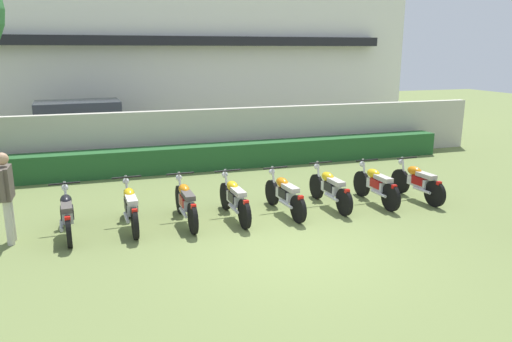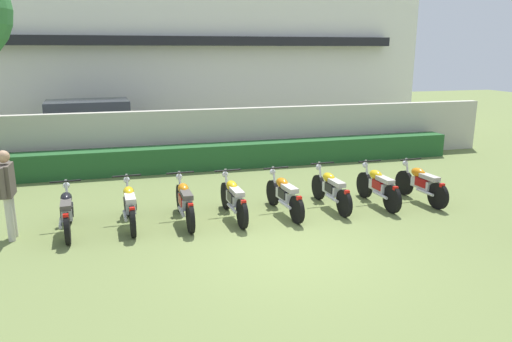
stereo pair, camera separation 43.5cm
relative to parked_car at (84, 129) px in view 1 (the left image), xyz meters
name	(u,v)px [view 1 (the left image)]	position (x,y,z in m)	size (l,w,h in m)	color
ground	(294,248)	(3.77, -9.62, -0.94)	(60.00, 60.00, 0.00)	olive
building	(170,47)	(3.77, 5.41, 2.76)	(20.39, 6.50, 7.38)	white
compound_wall	(208,137)	(3.77, -2.41, -0.06)	(19.37, 0.30, 1.75)	#BCB7A8
hedge_row	(214,157)	(3.77, -3.11, -0.56)	(15.50, 0.70, 0.75)	#235628
parked_car	(84,129)	(0.00, 0.00, 0.00)	(4.61, 2.30, 1.89)	black
motorcycle_in_row_0	(67,214)	(-0.19, -7.66, -0.49)	(0.60, 1.86, 0.96)	black
motorcycle_in_row_1	(130,206)	(1.01, -7.59, -0.48)	(0.60, 1.92, 0.97)	black
motorcycle_in_row_2	(186,202)	(2.13, -7.66, -0.48)	(0.60, 1.95, 0.97)	black
motorcycle_in_row_3	(234,198)	(3.17, -7.70, -0.48)	(0.60, 1.94, 0.97)	black
motorcycle_in_row_4	(285,194)	(4.32, -7.72, -0.49)	(0.60, 1.91, 0.96)	black
motorcycle_in_row_5	(330,188)	(5.49, -7.59, -0.49)	(0.60, 1.94, 0.96)	black
motorcycle_in_row_6	(376,185)	(6.64, -7.70, -0.48)	(0.60, 1.85, 0.98)	black
motorcycle_in_row_7	(417,182)	(7.75, -7.75, -0.48)	(0.60, 1.82, 0.97)	black
inspector_person	(6,190)	(-1.20, -7.72, 0.10)	(0.23, 0.69, 1.74)	beige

